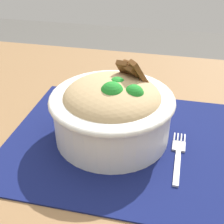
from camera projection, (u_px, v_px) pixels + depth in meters
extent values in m
cube|color=olive|center=(152.00, 143.00, 0.54)|extent=(1.19, 0.80, 0.03)
cylinder|color=brown|center=(13.00, 141.00, 1.11)|extent=(0.04, 0.04, 0.68)
cube|color=#11194C|center=(129.00, 141.00, 0.52)|extent=(0.43, 0.33, 0.00)
cylinder|color=silver|center=(112.00, 116.00, 0.51)|extent=(0.20, 0.20, 0.08)
torus|color=silver|center=(112.00, 99.00, 0.49)|extent=(0.21, 0.21, 0.01)
ellipsoid|color=tan|center=(112.00, 98.00, 0.49)|extent=(0.23, 0.23, 0.06)
sphere|color=#1F8027|center=(117.00, 86.00, 0.49)|extent=(0.03, 0.03, 0.03)
sphere|color=#1F8027|center=(112.00, 94.00, 0.46)|extent=(0.04, 0.04, 0.04)
sphere|color=#1F8027|center=(134.00, 95.00, 0.46)|extent=(0.03, 0.03, 0.03)
cylinder|color=orange|center=(95.00, 91.00, 0.48)|extent=(0.02, 0.03, 0.01)
cylinder|color=orange|center=(119.00, 92.00, 0.48)|extent=(0.04, 0.01, 0.01)
cube|color=brown|center=(140.00, 75.00, 0.49)|extent=(0.04, 0.04, 0.06)
cube|color=brown|center=(136.00, 74.00, 0.50)|extent=(0.04, 0.05, 0.04)
cube|color=brown|center=(131.00, 72.00, 0.51)|extent=(0.03, 0.04, 0.05)
cube|color=brown|center=(125.00, 70.00, 0.51)|extent=(0.03, 0.05, 0.05)
cube|color=silver|center=(177.00, 170.00, 0.45)|extent=(0.01, 0.07, 0.00)
cube|color=silver|center=(178.00, 153.00, 0.49)|extent=(0.01, 0.01, 0.00)
cube|color=silver|center=(179.00, 146.00, 0.50)|extent=(0.02, 0.03, 0.00)
cube|color=silver|center=(185.00, 138.00, 0.52)|extent=(0.00, 0.02, 0.00)
cube|color=silver|center=(181.00, 138.00, 0.52)|extent=(0.00, 0.02, 0.00)
cube|color=silver|center=(178.00, 137.00, 0.52)|extent=(0.00, 0.02, 0.00)
cube|color=silver|center=(174.00, 137.00, 0.52)|extent=(0.00, 0.02, 0.00)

